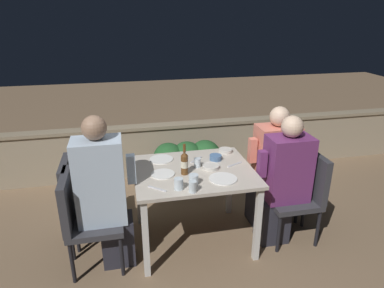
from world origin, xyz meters
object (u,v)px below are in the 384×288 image
(person_blue_shirt, at_px, (105,194))
(person_purple_stripe, at_px, (283,181))
(chair_left_near, at_px, (82,214))
(person_coral_top, at_px, (272,166))
(beer_bottle, at_px, (184,163))
(chair_right_near, at_px, (302,189))
(chair_left_far, at_px, (81,197))
(chair_right_far, at_px, (289,174))

(person_blue_shirt, bearing_deg, person_purple_stripe, 0.22)
(person_purple_stripe, bearing_deg, chair_left_near, -179.80)
(person_coral_top, bearing_deg, person_purple_stripe, -96.33)
(person_purple_stripe, relative_size, beer_bottle, 4.45)
(chair_right_near, relative_size, beer_bottle, 3.12)
(chair_right_near, relative_size, person_coral_top, 0.70)
(person_coral_top, relative_size, beer_bottle, 4.44)
(person_coral_top, bearing_deg, chair_left_far, -178.89)
(chair_left_near, relative_size, beer_bottle, 3.12)
(person_coral_top, height_order, beer_bottle, person_coral_top)
(chair_right_near, distance_m, beer_bottle, 1.14)
(chair_left_far, xyz_separation_m, chair_right_near, (1.99, -0.28, 0.00))
(chair_left_near, relative_size, person_blue_shirt, 0.64)
(chair_left_far, height_order, chair_right_near, same)
(chair_right_near, bearing_deg, beer_bottle, 175.77)
(chair_right_near, distance_m, chair_right_far, 0.32)
(chair_left_far, height_order, chair_right_far, same)
(chair_left_far, xyz_separation_m, chair_right_far, (2.03, 0.04, 0.00))
(chair_left_far, bearing_deg, beer_bottle, -12.35)
(person_blue_shirt, height_order, person_purple_stripe, person_blue_shirt)
(beer_bottle, bearing_deg, chair_left_far, 167.65)
(beer_bottle, bearing_deg, person_blue_shirt, -172.65)
(chair_left_near, xyz_separation_m, chair_right_far, (2.00, 0.32, 0.00))
(chair_left_far, distance_m, person_purple_stripe, 1.82)
(person_blue_shirt, distance_m, beer_bottle, 0.70)
(chair_right_far, bearing_deg, chair_left_far, -179.00)
(chair_left_near, distance_m, chair_right_near, 1.96)
(chair_left_far, relative_size, person_purple_stripe, 0.70)
(person_purple_stripe, relative_size, person_coral_top, 1.00)
(chair_left_near, height_order, person_blue_shirt, person_blue_shirt)
(person_purple_stripe, bearing_deg, chair_right_far, 53.16)
(person_blue_shirt, height_order, person_coral_top, person_blue_shirt)
(person_blue_shirt, xyz_separation_m, chair_left_far, (-0.23, 0.28, -0.16))
(chair_right_near, xyz_separation_m, chair_right_far, (0.03, 0.31, 0.00))
(chair_left_near, height_order, beer_bottle, beer_bottle)
(person_blue_shirt, xyz_separation_m, chair_right_near, (1.76, 0.01, -0.16))
(chair_left_near, xyz_separation_m, person_purple_stripe, (1.76, 0.01, 0.11))
(person_blue_shirt, bearing_deg, chair_left_near, -180.00)
(chair_right_near, relative_size, chair_right_far, 1.00)
(chair_right_near, bearing_deg, chair_left_far, 172.06)
(person_purple_stripe, height_order, person_coral_top, person_purple_stripe)
(chair_left_near, height_order, chair_right_near, same)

